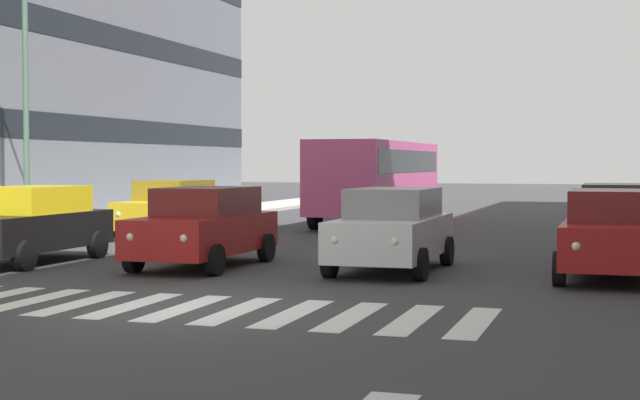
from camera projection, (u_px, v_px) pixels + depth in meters
The scene contains 10 objects.
ground_plane at pixel (184, 308), 14.88m from camera, with size 180.00×180.00×0.00m, color #38383A.
crosswalk_markings at pixel (184, 308), 14.88m from camera, with size 9.45×2.80×0.01m.
car_0 at pixel (612, 233), 18.64m from camera, with size 2.02×4.44×1.72m.
car_1 at pixel (392, 229), 19.94m from camera, with size 2.02×4.44×1.72m.
car_2 at pixel (204, 226), 20.76m from camera, with size 2.02×4.44×1.72m.
car_3 at pixel (30, 223), 21.60m from camera, with size 2.02×4.44×1.72m.
car_row2_0 at pixel (172, 208), 29.01m from camera, with size 2.02×4.44×1.72m.
car_row2_1 at pixel (616, 217), 24.00m from camera, with size 2.02×4.44×1.72m.
bus_behind_traffic at pixel (378, 173), 35.40m from camera, with size 2.78×10.50×3.00m.
street_lamp_right at pixel (37, 67), 26.51m from camera, with size 2.59×0.28×7.94m.
Camera 1 is at (-6.46, 13.49, 2.26)m, focal length 53.98 mm.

